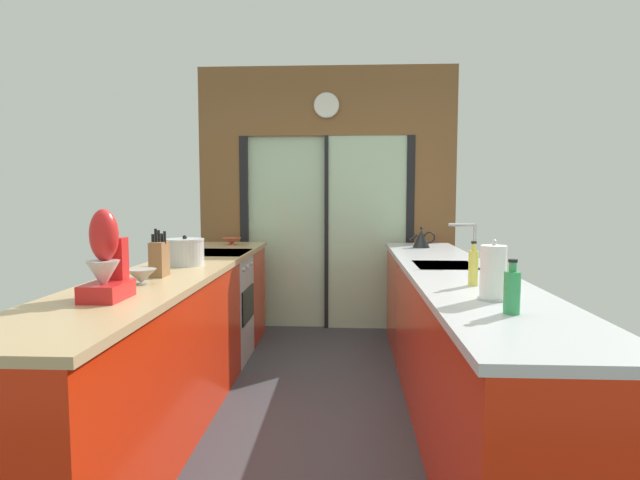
{
  "coord_description": "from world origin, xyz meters",
  "views": [
    {
      "loc": [
        0.22,
        -3.11,
        1.41
      ],
      "look_at": [
        0.01,
        0.92,
        1.06
      ],
      "focal_mm": 29.79,
      "sensor_mm": 36.0,
      "label": 1
    }
  ],
  "objects_px": {
    "kettle": "(421,238)",
    "mixing_bowl_near": "(141,276)",
    "mixing_bowl_far": "(232,241)",
    "stand_mixer": "(106,265)",
    "stock_pot": "(185,252)",
    "paper_towel_roll": "(493,273)",
    "soap_bottle_far": "(473,267)",
    "soap_bottle_near": "(512,291)",
    "knife_block": "(159,258)",
    "oven_range": "(214,307)"
  },
  "relations": [
    {
      "from": "stock_pot",
      "to": "paper_towel_roll",
      "type": "xyz_separation_m",
      "value": [
        1.78,
        -1.1,
        0.03
      ]
    },
    {
      "from": "mixing_bowl_near",
      "to": "kettle",
      "type": "bearing_deg",
      "value": 49.34
    },
    {
      "from": "mixing_bowl_near",
      "to": "soap_bottle_far",
      "type": "distance_m",
      "value": 1.78
    },
    {
      "from": "paper_towel_roll",
      "to": "mixing_bowl_far",
      "type": "bearing_deg",
      "value": 124.84
    },
    {
      "from": "stand_mixer",
      "to": "soap_bottle_far",
      "type": "xyz_separation_m",
      "value": [
        1.78,
        0.47,
        -0.06
      ]
    },
    {
      "from": "soap_bottle_far",
      "to": "soap_bottle_near",
      "type": "bearing_deg",
      "value": -90.0
    },
    {
      "from": "stand_mixer",
      "to": "paper_towel_roll",
      "type": "height_order",
      "value": "stand_mixer"
    },
    {
      "from": "stand_mixer",
      "to": "stock_pot",
      "type": "height_order",
      "value": "stand_mixer"
    },
    {
      "from": "knife_block",
      "to": "soap_bottle_far",
      "type": "xyz_separation_m",
      "value": [
        1.78,
        -0.22,
        -0.01
      ]
    },
    {
      "from": "oven_range",
      "to": "soap_bottle_far",
      "type": "bearing_deg",
      "value": -40.3
    },
    {
      "from": "knife_block",
      "to": "stock_pot",
      "type": "relative_size",
      "value": 1.09
    },
    {
      "from": "oven_range",
      "to": "mixing_bowl_near",
      "type": "xyz_separation_m",
      "value": [
        0.02,
        -1.59,
        0.51
      ]
    },
    {
      "from": "soap_bottle_near",
      "to": "mixing_bowl_near",
      "type": "bearing_deg",
      "value": 161.19
    },
    {
      "from": "kettle",
      "to": "paper_towel_roll",
      "type": "relative_size",
      "value": 0.84
    },
    {
      "from": "kettle",
      "to": "paper_towel_roll",
      "type": "xyz_separation_m",
      "value": [
        -0.0,
        -2.4,
        0.04
      ]
    },
    {
      "from": "knife_block",
      "to": "paper_towel_roll",
      "type": "bearing_deg",
      "value": -18.63
    },
    {
      "from": "kettle",
      "to": "mixing_bowl_near",
      "type": "bearing_deg",
      "value": -130.66
    },
    {
      "from": "soap_bottle_far",
      "to": "mixing_bowl_near",
      "type": "bearing_deg",
      "value": -177.98
    },
    {
      "from": "knife_block",
      "to": "oven_range",
      "type": "bearing_deg",
      "value": 90.81
    },
    {
      "from": "oven_range",
      "to": "paper_towel_roll",
      "type": "bearing_deg",
      "value": -46.7
    },
    {
      "from": "stand_mixer",
      "to": "stock_pot",
      "type": "bearing_deg",
      "value": 90.0
    },
    {
      "from": "knife_block",
      "to": "paper_towel_roll",
      "type": "xyz_separation_m",
      "value": [
        1.78,
        -0.6,
        0.02
      ]
    },
    {
      "from": "mixing_bowl_near",
      "to": "soap_bottle_near",
      "type": "bearing_deg",
      "value": -18.81
    },
    {
      "from": "mixing_bowl_near",
      "to": "soap_bottle_near",
      "type": "relative_size",
      "value": 0.73
    },
    {
      "from": "soap_bottle_far",
      "to": "stand_mixer",
      "type": "bearing_deg",
      "value": -165.24
    },
    {
      "from": "kettle",
      "to": "soap_bottle_far",
      "type": "relative_size",
      "value": 0.99
    },
    {
      "from": "oven_range",
      "to": "stand_mixer",
      "type": "height_order",
      "value": "stand_mixer"
    },
    {
      "from": "mixing_bowl_near",
      "to": "oven_range",
      "type": "bearing_deg",
      "value": 90.67
    },
    {
      "from": "stand_mixer",
      "to": "soap_bottle_near",
      "type": "height_order",
      "value": "stand_mixer"
    },
    {
      "from": "oven_range",
      "to": "paper_towel_roll",
      "type": "height_order",
      "value": "paper_towel_roll"
    },
    {
      "from": "knife_block",
      "to": "kettle",
      "type": "height_order",
      "value": "knife_block"
    },
    {
      "from": "kettle",
      "to": "soap_bottle_near",
      "type": "distance_m",
      "value": 2.68
    },
    {
      "from": "stand_mixer",
      "to": "paper_towel_roll",
      "type": "xyz_separation_m",
      "value": [
        1.78,
        0.09,
        -0.04
      ]
    },
    {
      "from": "mixing_bowl_far",
      "to": "paper_towel_roll",
      "type": "height_order",
      "value": "paper_towel_roll"
    },
    {
      "from": "stock_pot",
      "to": "paper_towel_roll",
      "type": "height_order",
      "value": "paper_towel_roll"
    },
    {
      "from": "stand_mixer",
      "to": "soap_bottle_near",
      "type": "bearing_deg",
      "value": -6.41
    },
    {
      "from": "kettle",
      "to": "soap_bottle_near",
      "type": "xyz_separation_m",
      "value": [
        -0.0,
        -2.68,
        0.01
      ]
    },
    {
      "from": "mixing_bowl_far",
      "to": "soap_bottle_near",
      "type": "xyz_separation_m",
      "value": [
        1.78,
        -2.84,
        0.06
      ]
    },
    {
      "from": "stock_pot",
      "to": "kettle",
      "type": "height_order",
      "value": "stock_pot"
    },
    {
      "from": "knife_block",
      "to": "stock_pot",
      "type": "xyz_separation_m",
      "value": [
        -0.0,
        0.5,
        -0.02
      ]
    },
    {
      "from": "oven_range",
      "to": "kettle",
      "type": "height_order",
      "value": "kettle"
    },
    {
      "from": "mixing_bowl_far",
      "to": "stand_mixer",
      "type": "xyz_separation_m",
      "value": [
        0.0,
        -2.64,
        0.12
      ]
    },
    {
      "from": "knife_block",
      "to": "stand_mixer",
      "type": "height_order",
      "value": "stand_mixer"
    },
    {
      "from": "knife_block",
      "to": "stock_pot",
      "type": "distance_m",
      "value": 0.5
    },
    {
      "from": "stock_pot",
      "to": "paper_towel_roll",
      "type": "bearing_deg",
      "value": -31.62
    },
    {
      "from": "mixing_bowl_far",
      "to": "stand_mixer",
      "type": "distance_m",
      "value": 2.65
    },
    {
      "from": "soap_bottle_far",
      "to": "knife_block",
      "type": "bearing_deg",
      "value": 173.07
    },
    {
      "from": "stock_pot",
      "to": "soap_bottle_far",
      "type": "distance_m",
      "value": 1.92
    },
    {
      "from": "mixing_bowl_near",
      "to": "paper_towel_roll",
      "type": "relative_size",
      "value": 0.58
    },
    {
      "from": "mixing_bowl_near",
      "to": "kettle",
      "type": "height_order",
      "value": "kettle"
    }
  ]
}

